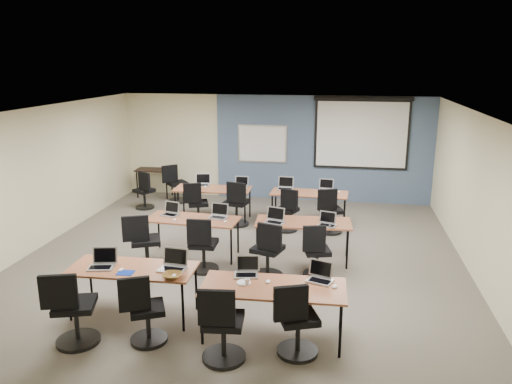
% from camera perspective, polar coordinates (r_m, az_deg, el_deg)
% --- Properties ---
extents(floor, '(8.00, 9.00, 0.02)m').
position_cam_1_polar(floor, '(9.11, -1.92, -8.10)').
color(floor, '#6B6354').
rests_on(floor, ground).
extents(ceiling, '(8.00, 9.00, 0.02)m').
position_cam_1_polar(ceiling, '(8.43, -2.08, 9.05)').
color(ceiling, white).
rests_on(ceiling, ground).
extents(wall_back, '(8.00, 0.04, 2.70)m').
position_cam_1_polar(wall_back, '(13.01, 2.10, 5.09)').
color(wall_back, beige).
rests_on(wall_back, ground).
extents(wall_front, '(8.00, 0.04, 2.70)m').
position_cam_1_polar(wall_front, '(4.65, -13.82, -13.85)').
color(wall_front, beige).
rests_on(wall_front, ground).
extents(wall_left, '(0.04, 9.00, 2.70)m').
position_cam_1_polar(wall_left, '(10.26, -24.44, 1.10)').
color(wall_left, beige).
rests_on(wall_left, ground).
extents(wall_right, '(0.04, 9.00, 2.70)m').
position_cam_1_polar(wall_right, '(8.79, 24.45, -1.01)').
color(wall_right, beige).
rests_on(wall_right, ground).
extents(blue_accent_panel, '(5.50, 0.04, 2.70)m').
position_cam_1_polar(blue_accent_panel, '(12.88, 7.61, 4.86)').
color(blue_accent_panel, '#3D5977').
rests_on(blue_accent_panel, wall_back).
extents(whiteboard, '(1.28, 0.03, 0.98)m').
position_cam_1_polar(whiteboard, '(12.97, 0.74, 5.51)').
color(whiteboard, silver).
rests_on(whiteboard, wall_back).
extents(projector_screen, '(2.40, 0.10, 1.82)m').
position_cam_1_polar(projector_screen, '(12.73, 11.99, 7.00)').
color(projector_screen, black).
rests_on(projector_screen, wall_back).
extents(training_table_front_left, '(1.77, 0.74, 0.73)m').
position_cam_1_polar(training_table_front_left, '(7.31, -13.94, -8.71)').
color(training_table_front_left, olive).
rests_on(training_table_front_left, floor).
extents(training_table_front_right, '(1.87, 0.78, 0.73)m').
position_cam_1_polar(training_table_front_right, '(6.56, 2.00, -11.04)').
color(training_table_front_right, '#9E6742').
rests_on(training_table_front_right, floor).
extents(training_table_mid_left, '(1.69, 0.71, 0.73)m').
position_cam_1_polar(training_table_mid_left, '(9.27, -7.23, -3.30)').
color(training_table_mid_left, olive).
rests_on(training_table_mid_left, floor).
extents(training_table_mid_right, '(1.72, 0.71, 0.73)m').
position_cam_1_polar(training_table_mid_right, '(9.06, 5.43, -3.68)').
color(training_table_mid_right, '#A16A40').
rests_on(training_table_mid_right, floor).
extents(training_table_back_left, '(1.72, 0.72, 0.73)m').
position_cam_1_polar(training_table_back_left, '(11.39, -4.96, 0.19)').
color(training_table_back_left, '#A56D2D').
rests_on(training_table_back_left, floor).
extents(training_table_back_right, '(1.68, 0.70, 0.73)m').
position_cam_1_polar(training_table_back_right, '(11.04, 6.10, -0.32)').
color(training_table_back_right, brown).
rests_on(training_table_back_right, floor).
extents(laptop_0, '(0.34, 0.29, 0.26)m').
position_cam_1_polar(laptop_0, '(7.40, -17.14, -7.71)').
color(laptop_0, silver).
rests_on(laptop_0, training_table_front_left).
extents(mouse_0, '(0.07, 0.10, 0.03)m').
position_cam_1_polar(mouse_0, '(7.23, -15.16, -8.57)').
color(mouse_0, white).
rests_on(mouse_0, training_table_front_left).
extents(task_chair_0, '(0.57, 0.56, 1.03)m').
position_cam_1_polar(task_chair_0, '(6.92, -20.26, -12.96)').
color(task_chair_0, black).
rests_on(task_chair_0, floor).
extents(laptop_1, '(0.36, 0.31, 0.27)m').
position_cam_1_polar(laptop_1, '(7.11, -9.42, -8.13)').
color(laptop_1, '#BABAC1').
rests_on(laptop_1, training_table_front_left).
extents(mouse_1, '(0.07, 0.10, 0.03)m').
position_cam_1_polar(mouse_1, '(6.90, -9.33, -9.37)').
color(mouse_1, white).
rests_on(mouse_1, training_table_front_left).
extents(task_chair_1, '(0.52, 0.48, 0.97)m').
position_cam_1_polar(task_chair_1, '(6.71, -12.63, -13.56)').
color(task_chair_1, black).
rests_on(task_chair_1, floor).
extents(laptop_2, '(0.32, 0.27, 0.24)m').
position_cam_1_polar(laptop_2, '(6.84, -1.06, -8.93)').
color(laptop_2, '#B8B8B8').
rests_on(laptop_2, training_table_front_right).
extents(mouse_2, '(0.08, 0.11, 0.04)m').
position_cam_1_polar(mouse_2, '(6.63, 1.38, -10.20)').
color(mouse_2, white).
rests_on(mouse_2, training_table_front_right).
extents(task_chair_2, '(0.54, 0.54, 1.02)m').
position_cam_1_polar(task_chair_2, '(6.20, -3.92, -15.46)').
color(task_chair_2, black).
rests_on(task_chair_2, floor).
extents(laptop_3, '(0.32, 0.27, 0.25)m').
position_cam_1_polar(laptop_3, '(6.73, 7.35, -9.49)').
color(laptop_3, silver).
rests_on(laptop_3, training_table_front_right).
extents(mouse_3, '(0.07, 0.10, 0.04)m').
position_cam_1_polar(mouse_3, '(6.58, 8.98, -10.61)').
color(mouse_3, white).
rests_on(mouse_3, training_table_front_right).
extents(task_chair_3, '(0.54, 0.52, 1.00)m').
position_cam_1_polar(task_chair_3, '(6.33, 4.60, -14.94)').
color(task_chair_3, black).
rests_on(task_chair_3, floor).
extents(laptop_4, '(0.31, 0.26, 0.24)m').
position_cam_1_polar(laptop_4, '(9.52, -9.73, -2.23)').
color(laptop_4, '#B4B4B4').
rests_on(laptop_4, training_table_mid_left).
extents(mouse_4, '(0.09, 0.11, 0.04)m').
position_cam_1_polar(mouse_4, '(9.19, -9.27, -3.14)').
color(mouse_4, white).
rests_on(mouse_4, training_table_mid_left).
extents(task_chair_4, '(0.58, 0.55, 1.03)m').
position_cam_1_polar(task_chair_4, '(8.88, -12.68, -6.12)').
color(task_chair_4, black).
rests_on(task_chair_4, floor).
extents(laptop_5, '(0.33, 0.28, 0.25)m').
position_cam_1_polar(laptop_5, '(9.26, -4.29, -2.53)').
color(laptop_5, '#A7A6B2').
rests_on(laptop_5, training_table_mid_left).
extents(mouse_5, '(0.06, 0.09, 0.03)m').
position_cam_1_polar(mouse_5, '(9.00, -3.54, -3.38)').
color(mouse_5, white).
rests_on(mouse_5, training_table_mid_left).
extents(task_chair_5, '(0.51, 0.51, 0.99)m').
position_cam_1_polar(task_chair_5, '(8.66, -6.13, -6.52)').
color(task_chair_5, black).
rests_on(task_chair_5, floor).
extents(laptop_6, '(0.34, 0.29, 0.26)m').
position_cam_1_polar(laptop_6, '(8.96, 2.19, -3.08)').
color(laptop_6, '#9B9BA8').
rests_on(laptop_6, training_table_mid_right).
extents(mouse_6, '(0.06, 0.09, 0.03)m').
position_cam_1_polar(mouse_6, '(8.86, 2.93, -3.66)').
color(mouse_6, white).
rests_on(mouse_6, training_table_mid_right).
extents(task_chair_6, '(0.53, 0.52, 1.00)m').
position_cam_1_polar(task_chair_6, '(8.36, 1.39, -7.20)').
color(task_chair_6, black).
rests_on(task_chair_6, floor).
extents(laptop_7, '(0.30, 0.25, 0.23)m').
position_cam_1_polar(laptop_7, '(8.89, 8.16, -3.42)').
color(laptop_7, '#ADACB2').
rests_on(laptop_7, training_table_mid_right).
extents(mouse_7, '(0.07, 0.10, 0.03)m').
position_cam_1_polar(mouse_7, '(8.84, 8.44, -3.85)').
color(mouse_7, white).
rests_on(mouse_7, training_table_mid_right).
extents(task_chair_7, '(0.47, 0.47, 0.95)m').
position_cam_1_polar(task_chair_7, '(8.47, 6.89, -7.19)').
color(task_chair_7, black).
rests_on(task_chair_7, floor).
extents(laptop_8, '(0.35, 0.29, 0.26)m').
position_cam_1_polar(laptop_8, '(11.67, -6.17, 1.10)').
color(laptop_8, silver).
rests_on(laptop_8, training_table_back_left).
extents(mouse_8, '(0.08, 0.10, 0.03)m').
position_cam_1_polar(mouse_8, '(11.52, -5.80, 0.65)').
color(mouse_8, white).
rests_on(mouse_8, training_table_back_left).
extents(task_chair_8, '(0.51, 0.48, 0.97)m').
position_cam_1_polar(task_chair_8, '(11.14, -6.79, -1.70)').
color(task_chair_8, black).
rests_on(task_chair_8, floor).
extents(laptop_9, '(0.31, 0.26, 0.24)m').
position_cam_1_polar(laptop_9, '(11.45, -1.71, 0.87)').
color(laptop_9, '#B2B2B9').
rests_on(laptop_9, training_table_back_left).
extents(mouse_9, '(0.08, 0.11, 0.04)m').
position_cam_1_polar(mouse_9, '(11.31, -1.20, 0.46)').
color(mouse_9, white).
rests_on(mouse_9, training_table_back_left).
extents(task_chair_9, '(0.54, 0.54, 1.02)m').
position_cam_1_polar(task_chair_9, '(10.96, -2.24, -1.75)').
color(task_chair_9, black).
rests_on(task_chair_9, floor).
extents(laptop_10, '(0.35, 0.30, 0.27)m').
position_cam_1_polar(laptop_10, '(11.29, 3.39, 0.69)').
color(laptop_10, silver).
rests_on(laptop_10, training_table_back_right).
extents(mouse_10, '(0.07, 0.11, 0.04)m').
position_cam_1_polar(mouse_10, '(11.09, 4.47, 0.13)').
color(mouse_10, white).
rests_on(mouse_10, training_table_back_right).
extents(task_chair_10, '(0.50, 0.47, 0.96)m').
position_cam_1_polar(task_chair_10, '(10.62, 3.60, -2.47)').
color(task_chair_10, black).
rests_on(task_chair_10, floor).
extents(laptop_11, '(0.32, 0.27, 0.24)m').
position_cam_1_polar(laptop_11, '(11.26, 8.02, 0.50)').
color(laptop_11, silver).
rests_on(laptop_11, training_table_back_right).
extents(mouse_11, '(0.06, 0.09, 0.03)m').
position_cam_1_polar(mouse_11, '(11.14, 9.49, 0.02)').
color(mouse_11, white).
rests_on(mouse_11, training_table_back_right).
extents(task_chair_11, '(0.53, 0.51, 0.99)m').
position_cam_1_polar(task_chair_11, '(10.61, 8.41, -2.56)').
color(task_chair_11, black).
rests_on(task_chair_11, floor).
extents(blue_mousepad, '(0.23, 0.19, 0.01)m').
position_cam_1_polar(blue_mousepad, '(7.14, -14.69, -8.92)').
color(blue_mousepad, '#092695').
rests_on(blue_mousepad, training_table_front_left).
extents(snack_bowl, '(0.31, 0.31, 0.07)m').
position_cam_1_polar(snack_bowl, '(6.84, -9.55, -9.38)').
color(snack_bowl, brown).
rests_on(snack_bowl, training_table_front_left).
extents(snack_plate, '(0.19, 0.19, 0.01)m').
position_cam_1_polar(snack_plate, '(6.62, -1.42, -10.30)').
color(snack_plate, white).
rests_on(snack_plate, training_table_front_right).
extents(coffee_cup, '(0.08, 0.08, 0.06)m').
position_cam_1_polar(coffee_cup, '(6.56, -1.01, -10.22)').
color(coffee_cup, silver).
rests_on(coffee_cup, snack_plate).
extents(utility_table, '(0.94, 0.52, 0.75)m').
position_cam_1_polar(utility_table, '(13.54, -11.58, 2.20)').
color(utility_table, black).
rests_on(utility_table, floor).
extents(spare_chair_a, '(0.59, 0.51, 0.99)m').
position_cam_1_polar(spare_chair_a, '(12.96, -9.16, 0.61)').
color(spare_chair_a, black).
rests_on(spare_chair_a, floor).
extents(spare_chair_b, '(0.51, 0.46, 0.95)m').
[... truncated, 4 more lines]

